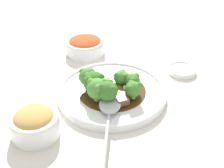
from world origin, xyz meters
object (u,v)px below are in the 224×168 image
broccoli_floret_4 (108,91)px  sauce_dish (182,70)px  side_bowl_appetizer (34,123)px  broccoli_floret_0 (132,81)px  beef_strip_2 (119,94)px  broccoli_floret_6 (87,77)px  broccoli_floret_1 (121,78)px  beef_strip_1 (119,77)px  main_plate (112,92)px  broccoli_floret_5 (133,89)px  serving_spoon (109,109)px  broccoli_floret_2 (94,81)px  broccoli_floret_3 (97,88)px  beef_strip_0 (100,78)px  side_bowl_kimchi (85,45)px  beef_strip_3 (110,84)px

broccoli_floret_4 → sauce_dish: bearing=-113.6°
side_bowl_appetizer → broccoli_floret_0: bearing=-119.9°
beef_strip_2 → side_bowl_appetizer: size_ratio=0.68×
broccoli_floret_6 → side_bowl_appetizer: bearing=81.6°
broccoli_floret_1 → broccoli_floret_4: bearing=91.4°
beef_strip_1 → broccoli_floret_1: 0.04m
main_plate → broccoli_floret_0: (-0.04, -0.02, 0.03)m
broccoli_floret_5 → sauce_dish: 0.20m
broccoli_floret_0 → broccoli_floret_5: 0.03m
main_plate → side_bowl_appetizer: bearing=67.2°
broccoli_floret_1 → sauce_dish: size_ratio=0.58×
broccoli_floret_6 → serving_spoon: (-0.09, 0.05, -0.02)m
broccoli_floret_2 → broccoli_floret_6: 0.02m
beef_strip_2 → side_bowl_appetizer: (0.10, 0.16, 0.00)m
beef_strip_2 → sauce_dish: bearing=-114.1°
broccoli_floret_3 → broccoli_floret_2: bearing=-45.6°
main_plate → broccoli_floret_2: (0.03, 0.03, 0.04)m
broccoli_floret_1 → broccoli_floret_5: size_ratio=1.03×
beef_strip_0 → broccoli_floret_5: bearing=164.7°
beef_strip_1 → broccoli_floret_0: bearing=150.2°
beef_strip_1 → broccoli_floret_2: 0.09m
side_bowl_kimchi → side_bowl_appetizer: bearing=104.8°
main_plate → side_bowl_appetizer: size_ratio=2.57×
side_bowl_kimchi → side_bowl_appetizer: side_bowl_appetizer is taller
broccoli_floret_1 → side_bowl_appetizer: bearing=65.7°
beef_strip_3 → broccoli_floret_0: size_ratio=1.48×
beef_strip_1 → side_bowl_kimchi: (0.16, -0.10, 0.00)m
broccoli_floret_4 → side_bowl_appetizer: (0.09, 0.13, -0.02)m
broccoli_floret_2 → broccoli_floret_3: same height
main_plate → sauce_dish: size_ratio=3.43×
broccoli_floret_3 → broccoli_floret_1: bearing=-109.8°
broccoli_floret_4 → broccoli_floret_0: bearing=-109.2°
main_plate → broccoli_floret_6: (0.05, 0.02, 0.04)m
main_plate → side_bowl_appetizer: (0.08, 0.18, 0.02)m
broccoli_floret_6 → beef_strip_1: bearing=-123.9°
beef_strip_1 → broccoli_floret_2: broccoli_floret_2 is taller
beef_strip_0 → broccoli_floret_5: 0.10m
broccoli_floret_1 → side_bowl_appetizer: broccoli_floret_1 is taller
broccoli_floret_2 → side_bowl_appetizer: size_ratio=0.55×
broccoli_floret_2 → side_bowl_kimchi: broccoli_floret_2 is taller
broccoli_floret_3 → broccoli_floret_4: 0.03m
beef_strip_0 → side_bowl_appetizer: 0.21m
side_bowl_appetizer → main_plate: bearing=-112.8°
side_bowl_kimchi → sauce_dish: bearing=-174.5°
main_plate → broccoli_floret_3: size_ratio=4.76×
broccoli_floret_5 → serving_spoon: (0.02, 0.07, -0.02)m
serving_spoon → sauce_dish: bearing=-108.3°
beef_strip_0 → side_bowl_appetizer: size_ratio=0.67×
broccoli_floret_0 → broccoli_floret_6: (0.09, 0.04, 0.01)m
beef_strip_0 → beef_strip_1: (-0.04, -0.03, -0.00)m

